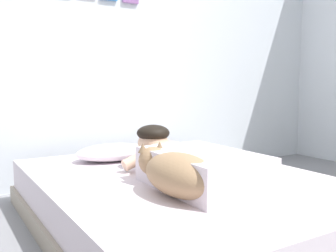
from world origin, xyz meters
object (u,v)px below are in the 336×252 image
Objects in this scene: bed at (180,201)px; coffee_cup at (183,156)px; pillow at (113,152)px; person_lying at (186,162)px; dog at (177,173)px; cell_phone at (197,190)px.

coffee_cup is at bearing 54.10° from bed.
pillow is 0.48m from coffee_cup.
bed is at bearing 72.86° from person_lying.
pillow is at bearing 102.79° from bed.
dog reaches higher than pillow.
pillow is 4.16× the size of coffee_cup.
dog is at bearing -125.64° from bed.
coffee_cup is at bearing 58.26° from person_lying.
dog is 0.77m from coffee_cup.
cell_phone is (0.11, -0.01, -0.10)m from dog.
bed is 3.43× the size of dog.
pillow is 0.91m from cell_phone.
pillow is 3.71× the size of cell_phone.
dog reaches higher than cell_phone.
coffee_cup is at bearing -36.37° from pillow.
bed is 0.35m from cell_phone.
person_lying is at bearing 71.19° from cell_phone.
bed is at bearing -77.21° from pillow.
person_lying is at bearing -121.74° from coffee_cup.
coffee_cup is (0.24, 0.33, 0.18)m from bed.
coffee_cup is at bearing 54.22° from dog.
cell_phone is (0.04, -0.91, -0.05)m from pillow.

